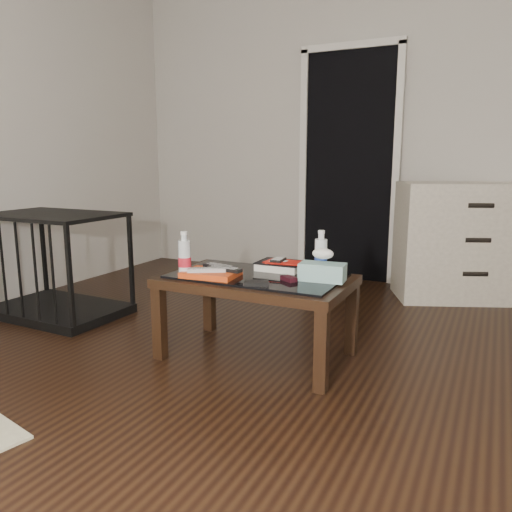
{
  "coord_description": "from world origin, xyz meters",
  "views": [
    {
      "loc": [
        0.83,
        -1.93,
        1.07
      ],
      "look_at": [
        -0.35,
        0.49,
        0.55
      ],
      "focal_mm": 35.0,
      "sensor_mm": 36.0,
      "label": 1
    }
  ],
  "objects_px": {
    "coffee_table": "(257,286)",
    "tissue_box": "(322,272)",
    "water_bottle_right": "(321,252)",
    "textbook": "(280,266)",
    "dresser": "(479,242)",
    "water_bottle_left": "(185,254)",
    "pet_crate": "(57,282)"
  },
  "relations": [
    {
      "from": "dresser",
      "to": "tissue_box",
      "type": "relative_size",
      "value": 5.65
    },
    {
      "from": "dresser",
      "to": "pet_crate",
      "type": "bearing_deg",
      "value": -168.88
    },
    {
      "from": "textbook",
      "to": "tissue_box",
      "type": "relative_size",
      "value": 1.09
    },
    {
      "from": "water_bottle_left",
      "to": "coffee_table",
      "type": "bearing_deg",
      "value": 29.29
    },
    {
      "from": "dresser",
      "to": "pet_crate",
      "type": "xyz_separation_m",
      "value": [
        -2.61,
        -1.74,
        -0.22
      ]
    },
    {
      "from": "dresser",
      "to": "textbook",
      "type": "relative_size",
      "value": 5.2
    },
    {
      "from": "water_bottle_right",
      "to": "coffee_table",
      "type": "bearing_deg",
      "value": -150.51
    },
    {
      "from": "coffee_table",
      "to": "water_bottle_left",
      "type": "bearing_deg",
      "value": -150.71
    },
    {
      "from": "coffee_table",
      "to": "tissue_box",
      "type": "xyz_separation_m",
      "value": [
        0.36,
        0.03,
        0.11
      ]
    },
    {
      "from": "water_bottle_right",
      "to": "tissue_box",
      "type": "relative_size",
      "value": 1.03
    },
    {
      "from": "dresser",
      "to": "textbook",
      "type": "bearing_deg",
      "value": -142.77
    },
    {
      "from": "water_bottle_right",
      "to": "tissue_box",
      "type": "distance_m",
      "value": 0.17
    },
    {
      "from": "coffee_table",
      "to": "textbook",
      "type": "xyz_separation_m",
      "value": [
        0.07,
        0.17,
        0.09
      ]
    },
    {
      "from": "pet_crate",
      "to": "water_bottle_right",
      "type": "distance_m",
      "value": 1.92
    },
    {
      "from": "textbook",
      "to": "tissue_box",
      "type": "xyz_separation_m",
      "value": [
        0.29,
        -0.14,
        0.02
      ]
    },
    {
      "from": "coffee_table",
      "to": "water_bottle_right",
      "type": "height_order",
      "value": "water_bottle_right"
    },
    {
      "from": "pet_crate",
      "to": "textbook",
      "type": "bearing_deg",
      "value": 4.86
    },
    {
      "from": "dresser",
      "to": "tissue_box",
      "type": "distance_m",
      "value": 1.9
    },
    {
      "from": "pet_crate",
      "to": "water_bottle_left",
      "type": "height_order",
      "value": "pet_crate"
    },
    {
      "from": "dresser",
      "to": "water_bottle_left",
      "type": "height_order",
      "value": "dresser"
    },
    {
      "from": "pet_crate",
      "to": "water_bottle_right",
      "type": "bearing_deg",
      "value": 4.49
    },
    {
      "from": "coffee_table",
      "to": "dresser",
      "type": "bearing_deg",
      "value": 60.5
    },
    {
      "from": "textbook",
      "to": "water_bottle_left",
      "type": "height_order",
      "value": "water_bottle_left"
    },
    {
      "from": "textbook",
      "to": "water_bottle_right",
      "type": "bearing_deg",
      "value": -0.5
    },
    {
      "from": "textbook",
      "to": "tissue_box",
      "type": "height_order",
      "value": "tissue_box"
    },
    {
      "from": "dresser",
      "to": "tissue_box",
      "type": "height_order",
      "value": "dresser"
    },
    {
      "from": "coffee_table",
      "to": "pet_crate",
      "type": "distance_m",
      "value": 1.6
    },
    {
      "from": "tissue_box",
      "to": "coffee_table",
      "type": "bearing_deg",
      "value": 179.61
    },
    {
      "from": "dresser",
      "to": "pet_crate",
      "type": "height_order",
      "value": "dresser"
    },
    {
      "from": "tissue_box",
      "to": "dresser",
      "type": "bearing_deg",
      "value": 64.47
    },
    {
      "from": "dresser",
      "to": "water_bottle_right",
      "type": "relative_size",
      "value": 5.46
    },
    {
      "from": "dresser",
      "to": "tissue_box",
      "type": "bearing_deg",
      "value": -132.98
    }
  ]
}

